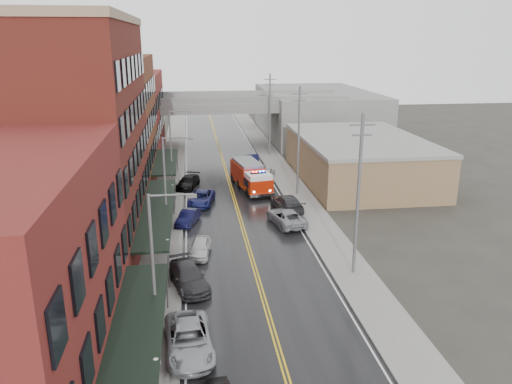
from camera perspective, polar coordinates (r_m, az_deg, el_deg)
road at (r=50.65m, az=-2.07°, el=-2.28°), size 11.00×160.00×0.02m
sidewalk_left at (r=50.52m, az=-10.35°, el=-2.53°), size 3.00×160.00×0.15m
sidewalk_right at (r=51.79m, az=6.00°, el=-1.85°), size 3.00×160.00×0.15m
curb_left at (r=50.45m, az=-8.48°, el=-2.46°), size 0.30×160.00×0.15m
curb_right at (r=51.44m, az=4.21°, el=-1.93°), size 0.30×160.00×0.15m
brick_building_b at (r=42.26m, az=-19.58°, el=5.46°), size 9.00×20.00×18.00m
brick_building_c at (r=59.48m, az=-16.14°, el=7.44°), size 9.00×15.00×15.00m
brick_building_far at (r=76.86m, az=-14.23°, el=8.51°), size 9.00×20.00×12.00m
tan_building at (r=62.75m, az=11.72°, el=3.57°), size 14.00×22.00×5.00m
right_far_block at (r=91.31m, az=6.86°, el=8.94°), size 18.00×30.00×8.00m
awning_0 at (r=25.82m, az=-13.62°, el=-15.85°), size 2.60×16.00×3.09m
awning_1 at (r=42.98m, az=-11.20°, el=-2.00°), size 2.60×18.00×3.09m
awning_2 at (r=59.78m, az=-10.26°, el=3.46°), size 2.60×13.00×3.09m
globe_lamp_0 at (r=24.45m, az=-11.28°, el=-19.69°), size 0.44×0.44×3.12m
globe_lamp_1 at (r=36.63m, az=-10.03°, el=-6.50°), size 0.44×0.44×3.12m
globe_lamp_2 at (r=49.78m, az=-9.45°, el=-0.07°), size 0.44×0.44×3.12m
street_lamp_0 at (r=28.18m, az=-11.23°, el=-7.64°), size 2.64×0.22×9.00m
street_lamp_1 at (r=43.22m, az=-10.04°, el=1.23°), size 2.64×0.22×9.00m
street_lamp_2 at (r=58.78m, az=-9.48°, el=5.47°), size 2.64×0.22×9.00m
utility_pole_0 at (r=36.16m, az=11.60°, el=-0.16°), size 1.80×0.24×12.00m
utility_pole_1 at (r=54.87m, az=4.89°, el=6.01°), size 1.80×0.24×12.00m
utility_pole_2 at (r=74.25m, az=1.59°, el=8.98°), size 1.80×0.24×12.00m
overpass at (r=80.43m, az=-4.35°, el=9.34°), size 40.00×10.00×7.50m
fire_truck at (r=57.61m, az=-0.60°, el=1.89°), size 4.54×8.84×3.10m
parked_car_left_2 at (r=29.24m, az=-7.69°, el=-16.36°), size 2.97×5.74×1.55m
parked_car_left_3 at (r=35.96m, az=-7.73°, el=-9.60°), size 3.41×5.59×1.51m
parked_car_left_4 at (r=40.80m, az=-6.42°, el=-6.31°), size 2.16×4.14×1.35m
parked_car_left_5 at (r=47.61m, az=-7.76°, el=-2.89°), size 2.59×4.25×1.32m
parked_car_left_6 at (r=52.97m, az=-6.26°, el=-0.70°), size 3.30×5.43×1.41m
parked_car_left_7 at (r=59.02m, az=-7.79°, el=1.11°), size 3.31×5.22×1.41m
parked_car_right_0 at (r=47.14m, az=3.44°, el=-2.84°), size 3.56×5.83×1.51m
parked_car_right_1 at (r=50.89m, az=3.55°, el=-1.26°), size 3.06×5.83×1.61m
parked_car_right_2 at (r=62.80m, az=1.26°, el=2.23°), size 2.86×4.30×1.36m
parked_car_right_3 at (r=70.18m, az=-0.35°, el=3.84°), size 1.70×4.28×1.39m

